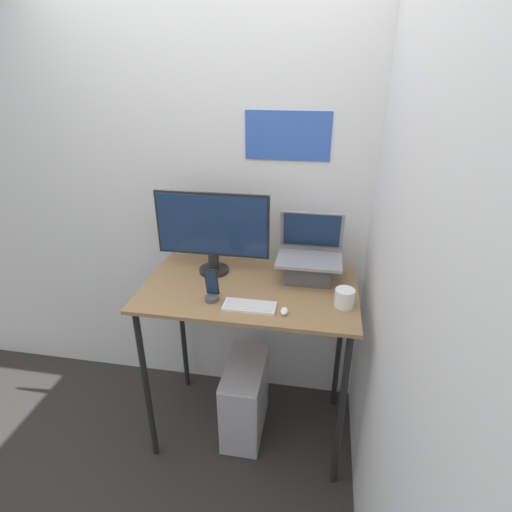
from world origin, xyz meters
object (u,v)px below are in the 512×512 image
Objects in this scene: laptop at (309,263)px; mouse at (284,311)px; computer_tower at (245,398)px; cell_phone at (212,291)px; keyboard at (250,306)px; monitor at (212,232)px.

laptop is 5.98× the size of mouse.
mouse is at bearing -40.73° from computer_tower.
cell_phone is at bearing 170.98° from mouse.
laptop is at bearing 25.68° from computer_tower.
laptop is at bearing 52.52° from keyboard.
cell_phone is at bearing 169.71° from keyboard.
laptop is 0.54m from cell_phone.
laptop is at bearing 33.73° from cell_phone.
mouse is at bearing -39.31° from monitor.
monitor is at bearing 128.56° from keyboard.
computer_tower is (0.20, -0.15, -1.00)m from monitor.
mouse is at bearing -104.15° from laptop.
monitor is 0.60m from mouse.
mouse is (0.43, -0.35, -0.23)m from monitor.
keyboard is at bearing -69.51° from computer_tower.
mouse is 0.33× the size of cell_phone.
monitor reaches higher than laptop.
monitor is 0.36m from cell_phone.
monitor is 1.03m from computer_tower.
mouse is (0.17, -0.02, 0.00)m from keyboard.
monitor reaches higher than computer_tower.
monitor is at bearing 103.43° from cell_phone.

